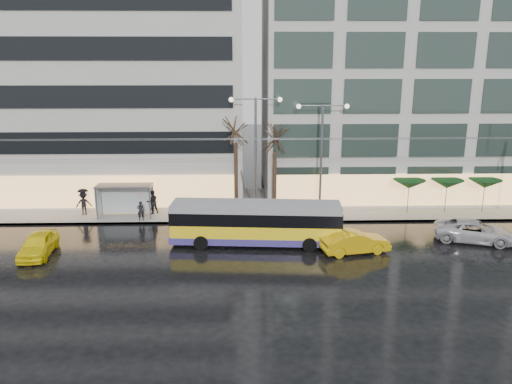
{
  "coord_description": "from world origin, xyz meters",
  "views": [
    {
      "loc": [
        1.04,
        -26.44,
        11.7
      ],
      "look_at": [
        1.87,
        5.0,
        3.47
      ],
      "focal_mm": 35.0,
      "sensor_mm": 36.0,
      "label": 1
    }
  ],
  "objects_px": {
    "trolleybus": "(256,224)",
    "street_lamp_near": "(256,140)",
    "bus_shelter": "(120,193)",
    "taxi_a": "(38,244)"
  },
  "relations": [
    {
      "from": "bus_shelter",
      "to": "taxi_a",
      "type": "relative_size",
      "value": 1.0
    },
    {
      "from": "bus_shelter",
      "to": "taxi_a",
      "type": "height_order",
      "value": "bus_shelter"
    },
    {
      "from": "bus_shelter",
      "to": "street_lamp_near",
      "type": "distance_m",
      "value": 11.14
    },
    {
      "from": "bus_shelter",
      "to": "street_lamp_near",
      "type": "xyz_separation_m",
      "value": [
        10.38,
        0.11,
        4.03
      ]
    },
    {
      "from": "taxi_a",
      "to": "bus_shelter",
      "type": "bearing_deg",
      "value": 62.16
    },
    {
      "from": "trolleybus",
      "to": "taxi_a",
      "type": "relative_size",
      "value": 2.66
    },
    {
      "from": "trolleybus",
      "to": "street_lamp_near",
      "type": "xyz_separation_m",
      "value": [
        0.14,
        6.22,
        4.6
      ]
    },
    {
      "from": "trolleybus",
      "to": "street_lamp_near",
      "type": "relative_size",
      "value": 1.24
    },
    {
      "from": "taxi_a",
      "to": "street_lamp_near",
      "type": "bearing_deg",
      "value": 25.25
    },
    {
      "from": "taxi_a",
      "to": "trolleybus",
      "type": "bearing_deg",
      "value": 2.25
    }
  ]
}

